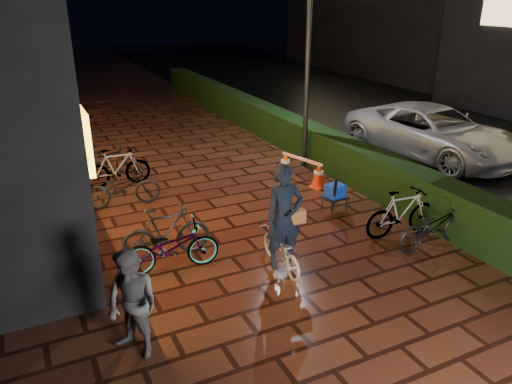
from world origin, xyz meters
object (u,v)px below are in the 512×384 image
van (432,132)px  traffic_barrier (301,169)px  cart_assembly (335,193)px  bystander_person (132,304)px  cyclist (283,232)px

van → traffic_barrier: bearing=173.0°
traffic_barrier → cart_assembly: size_ratio=1.60×
van → cart_assembly: bearing=-164.3°
bystander_person → cart_assembly: bearing=84.8°
cyclist → traffic_barrier: cyclist is taller
van → traffic_barrier: size_ratio=3.44×
bystander_person → traffic_barrier: (5.43, 4.73, -0.47)m
van → bystander_person: bearing=-162.2°
traffic_barrier → cyclist: bearing=-125.2°
cart_assembly → traffic_barrier: bearing=79.1°
traffic_barrier → cart_assembly: 2.12m
van → cyclist: size_ratio=2.68×
bystander_person → van: bearing=82.8°
cyclist → traffic_barrier: (2.59, 3.67, -0.42)m
van → cart_assembly: (-4.90, -2.16, -0.25)m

